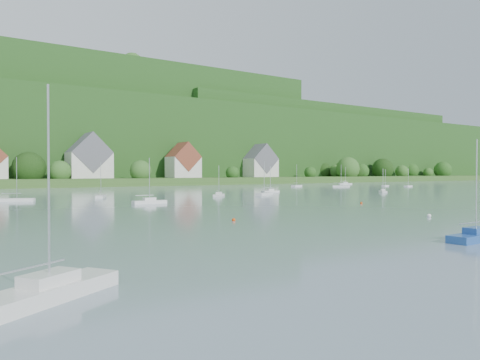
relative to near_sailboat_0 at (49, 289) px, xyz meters
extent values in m
cube|color=#315620|center=(43.03, 174.55, 1.03)|extent=(600.00, 60.00, 3.00)
cube|color=#183C13|center=(43.03, 249.55, 19.53)|extent=(620.00, 160.00, 40.00)
cube|color=#183C13|center=(53.03, 244.55, 27.53)|extent=(240.00, 130.00, 60.00)
cube|color=#183C13|center=(203.03, 229.55, 21.53)|extent=(200.00, 110.00, 48.00)
sphere|color=#1C4715|center=(261.84, 171.07, 5.86)|extent=(10.24, 10.24, 10.24)
sphere|color=#335E22|center=(184.52, 154.77, 6.72)|extent=(12.88, 12.88, 12.88)
sphere|color=black|center=(182.37, 172.49, 5.93)|extent=(10.46, 10.46, 10.46)
sphere|color=#1C4715|center=(161.45, 159.45, 4.63)|extent=(6.45, 6.45, 6.45)
sphere|color=#335E22|center=(271.20, 164.42, 4.60)|extent=(6.37, 6.37, 6.37)
sphere|color=black|center=(195.03, 168.55, 6.00)|extent=(10.68, 10.68, 10.68)
sphere|color=black|center=(220.93, 160.97, 6.71)|extent=(12.85, 12.85, 12.85)
sphere|color=#335E22|center=(36.23, 158.43, 5.19)|extent=(8.19, 8.19, 8.19)
sphere|color=#335E22|center=(196.99, 164.90, 5.94)|extent=(10.50, 10.50, 10.50)
sphere|color=black|center=(195.79, 158.83, 5.15)|extent=(8.05, 8.05, 8.05)
sphere|color=#335E22|center=(89.88, 166.63, 6.48)|extent=(12.16, 12.16, 12.16)
sphere|color=#335E22|center=(66.01, 154.48, 5.37)|extent=(8.73, 8.73, 8.73)
sphere|color=#1C4715|center=(241.67, 162.30, 5.04)|extent=(7.74, 7.74, 7.74)
sphere|color=#1C4715|center=(202.06, 160.66, 5.40)|extent=(8.84, 8.84, 8.84)
sphere|color=#1C4715|center=(278.89, 158.79, 6.20)|extent=(11.28, 11.28, 11.28)
sphere|color=#1C4715|center=(110.87, 156.24, 4.56)|extent=(6.24, 6.24, 6.24)
sphere|color=black|center=(132.45, 169.09, 5.18)|extent=(8.16, 8.16, 8.16)
sphere|color=#335E22|center=(187.80, 166.87, 5.16)|extent=(8.09, 8.09, 8.09)
sphere|color=#335E22|center=(240.16, 161.85, 5.18)|extent=(8.14, 8.14, 8.14)
sphere|color=black|center=(26.03, 160.91, 6.40)|extent=(11.92, 11.92, 11.92)
sphere|color=#1C4715|center=(82.52, 229.58, 59.78)|extent=(12.83, 12.83, 12.83)
sphere|color=#1C4715|center=(44.14, 254.20, 59.76)|extent=(12.73, 12.73, 12.73)
sphere|color=#1C4715|center=(126.42, 219.08, 59.54)|extent=(11.50, 11.50, 11.50)
sphere|color=#1C4715|center=(103.74, 249.44, 60.09)|extent=(14.65, 14.65, 14.65)
sphere|color=#335E22|center=(82.28, 205.84, 59.62)|extent=(11.95, 11.95, 11.95)
sphere|color=#1C4715|center=(162.47, 213.13, 59.24)|extent=(9.76, 9.76, 9.76)
sphere|color=black|center=(39.56, 217.86, 58.97)|extent=(8.21, 8.21, 8.21)
sphere|color=#335E22|center=(157.53, 217.53, 59.11)|extent=(9.00, 9.00, 9.00)
sphere|color=#1C4715|center=(144.06, 232.52, 58.93)|extent=(8.03, 8.03, 8.03)
sphere|color=#335E22|center=(219.67, 232.85, 47.20)|extent=(9.52, 9.52, 9.52)
sphere|color=#335E22|center=(276.23, 233.55, 47.13)|extent=(9.12, 9.12, 9.12)
sphere|color=#335E22|center=(143.51, 232.91, 48.15)|extent=(14.97, 14.97, 14.97)
sphere|color=black|center=(204.94, 203.41, 46.85)|extent=(7.52, 7.52, 7.52)
sphere|color=#1C4715|center=(121.69, 230.37, 47.24)|extent=(9.78, 9.78, 9.78)
sphere|color=#1C4715|center=(162.71, 229.26, 47.63)|extent=(12.02, 12.02, 12.02)
sphere|color=black|center=(180.92, 210.57, 47.55)|extent=(11.57, 11.57, 11.57)
sphere|color=#1C4715|center=(165.46, 197.28, 47.74)|extent=(12.65, 12.65, 12.65)
sphere|color=#335E22|center=(185.66, 202.92, 46.98)|extent=(8.28, 8.28, 8.28)
sphere|color=black|center=(210.92, 238.86, 46.84)|extent=(7.47, 7.47, 7.47)
sphere|color=#335E22|center=(142.17, 221.77, 47.19)|extent=(9.48, 9.48, 9.48)
sphere|color=black|center=(232.46, 245.77, 41.01)|extent=(8.43, 8.43, 8.43)
sphere|color=black|center=(225.09, 219.23, 41.90)|extent=(13.54, 13.54, 13.54)
sphere|color=black|center=(161.70, 226.90, 42.17)|extent=(15.08, 15.08, 15.08)
sphere|color=#335E22|center=(151.43, 242.57, 42.33)|extent=(15.99, 15.99, 15.99)
sphere|color=black|center=(39.32, 246.76, 42.28)|extent=(15.72, 15.72, 15.72)
sphere|color=#335E22|center=(261.43, 276.05, 42.01)|extent=(14.17, 14.17, 14.17)
sphere|color=#1C4715|center=(53.91, 242.47, 41.37)|extent=(10.54, 10.54, 10.54)
sphere|color=black|center=(276.13, 208.54, 42.00)|extent=(14.14, 14.14, 14.14)
cube|color=beige|center=(48.03, 162.55, 7.53)|extent=(16.00, 11.00, 10.00)
cube|color=#595961|center=(48.03, 162.55, 12.53)|extent=(16.00, 11.44, 16.00)
cube|color=beige|center=(88.03, 160.55, 7.03)|extent=(13.00, 10.00, 9.00)
cube|color=brown|center=(88.03, 160.55, 11.53)|extent=(13.00, 10.40, 13.00)
cube|color=beige|center=(133.03, 164.55, 7.03)|extent=(15.00, 10.00, 9.00)
cube|color=#595961|center=(133.03, 164.55, 11.53)|extent=(15.00, 10.40, 15.00)
cube|color=silver|center=(0.00, 0.00, -0.13)|extent=(6.77, 5.30, 0.68)
cube|color=silver|center=(0.00, 0.00, 0.46)|extent=(2.73, 2.42, 0.50)
cylinder|color=silver|center=(0.00, 0.00, 4.48)|extent=(0.10, 0.10, 8.53)
cylinder|color=silver|center=(-0.86, -0.55, 1.11)|extent=(3.20, 2.10, 0.08)
cube|color=#234D98|center=(31.75, -0.99, -0.17)|extent=(6.02, 1.85, 0.60)
cube|color=#234D98|center=(31.75, -0.99, 0.38)|extent=(2.13, 1.23, 0.50)
cylinder|color=silver|center=(31.75, -0.99, 3.86)|extent=(0.10, 0.10, 7.47)
cylinder|color=silver|center=(30.86, -1.02, 1.03)|extent=(3.29, 0.18, 0.08)
sphere|color=white|center=(46.27, 12.89, -0.47)|extent=(0.49, 0.49, 0.49)
sphere|color=#DF460B|center=(57.74, 33.62, -0.47)|extent=(0.41, 0.41, 0.41)
sphere|color=#DF460B|center=(24.07, 22.40, -0.47)|extent=(0.41, 0.41, 0.41)
cube|color=silver|center=(145.92, 120.27, -0.18)|extent=(5.87, 3.75, 0.57)
cube|color=silver|center=(145.92, 120.27, 0.35)|extent=(2.28, 1.83, 0.50)
cylinder|color=silver|center=(145.92, 120.27, 3.67)|extent=(0.10, 0.10, 7.14)
cylinder|color=silver|center=(145.14, 120.61, 1.00)|extent=(2.91, 1.33, 0.08)
cube|color=silver|center=(61.24, 66.16, -0.17)|extent=(6.06, 4.11, 0.59)
cylinder|color=silver|center=(61.24, 66.16, 3.83)|extent=(0.10, 0.10, 7.42)
cylinder|color=silver|center=(60.44, 65.77, 1.02)|extent=(2.96, 1.52, 0.08)
cube|color=silver|center=(139.70, 94.07, -0.23)|extent=(4.93, 2.87, 0.48)
cylinder|color=silver|center=(139.70, 94.07, 2.98)|extent=(0.10, 0.10, 5.95)
cylinder|color=silver|center=(139.03, 93.83, 0.91)|extent=(2.49, 0.96, 0.08)
cube|color=silver|center=(108.23, 108.80, -0.16)|extent=(6.29, 4.11, 0.61)
cylinder|color=silver|center=(108.23, 108.80, 3.98)|extent=(0.10, 0.10, 7.67)
cylinder|color=silver|center=(107.40, 108.42, 1.04)|extent=(3.10, 1.47, 0.08)
cube|color=silver|center=(96.37, 60.22, -0.24)|extent=(3.96, 4.48, 0.47)
cube|color=silver|center=(96.37, 60.22, 0.25)|extent=(1.74, 1.86, 0.50)
cylinder|color=silver|center=(96.37, 60.22, 2.93)|extent=(0.10, 0.10, 5.86)
cylinder|color=silver|center=(95.93, 59.67, 0.90)|extent=(1.67, 2.06, 0.08)
cube|color=silver|center=(26.01, 76.75, -0.19)|extent=(3.80, 5.72, 0.56)
cylinder|color=silver|center=(26.01, 76.75, 3.58)|extent=(0.10, 0.10, 6.98)
cylinder|color=silver|center=(25.65, 75.99, 0.99)|extent=(1.38, 2.81, 0.08)
cube|color=silver|center=(49.79, 67.83, -0.21)|extent=(4.66, 4.61, 0.51)
cube|color=silver|center=(49.79, 67.83, 0.29)|extent=(1.98, 1.97, 0.50)
cylinder|color=silver|center=(49.79, 67.83, 3.25)|extent=(0.10, 0.10, 6.41)
cylinder|color=silver|center=(49.24, 67.29, 0.94)|extent=(2.07, 2.03, 0.08)
cube|color=silver|center=(9.30, 73.21, -0.16)|extent=(6.30, 3.94, 0.61)
cylinder|color=silver|center=(9.30, 73.21, 3.96)|extent=(0.10, 0.10, 7.64)
cylinder|color=silver|center=(8.45, 73.57, 1.04)|extent=(3.13, 1.37, 0.08)
cube|color=silver|center=(27.26, 53.78, -0.18)|extent=(5.89, 1.78, 0.59)
cube|color=silver|center=(27.26, 53.78, 0.37)|extent=(2.08, 1.20, 0.50)
cylinder|color=silver|center=(27.26, 53.78, 3.77)|extent=(0.10, 0.10, 7.32)
cylinder|color=silver|center=(26.38, 53.80, 1.02)|extent=(3.22, 0.16, 0.08)
cube|color=silver|center=(119.35, 97.30, -0.17)|extent=(5.68, 5.17, 0.60)
cylinder|color=silver|center=(119.35, 97.30, 3.89)|extent=(0.10, 0.10, 7.52)
cylinder|color=silver|center=(118.66, 97.89, 1.03)|extent=(2.58, 2.20, 0.08)
cube|color=silver|center=(70.81, 76.19, -0.21)|extent=(5.25, 1.70, 0.52)
cube|color=silver|center=(70.81, 76.19, 0.30)|extent=(1.86, 1.10, 0.50)
cylinder|color=silver|center=(70.81, 76.19, 3.29)|extent=(0.10, 0.10, 6.48)
cylinder|color=silver|center=(70.04, 76.15, 0.95)|extent=(2.85, 0.22, 0.08)
cube|color=silver|center=(142.59, 86.05, -0.22)|extent=(5.19, 2.73, 0.50)
cylinder|color=silver|center=(142.59, 86.05, 3.15)|extent=(0.10, 0.10, 6.25)
cylinder|color=silver|center=(141.87, 85.84, 0.93)|extent=(2.66, 0.84, 0.08)
camera|label=1|loc=(-4.26, -20.94, 5.01)|focal=34.72mm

